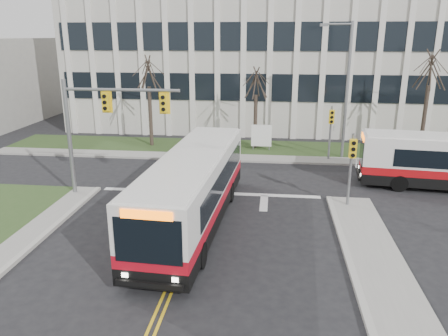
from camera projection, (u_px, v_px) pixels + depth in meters
The scene contains 13 objects.
ground at pixel (178, 269), 16.24m from camera, with size 120.00×120.00×0.00m, color black.
sidewalk_cross at pixel (296, 160), 30.10m from camera, with size 44.00×1.60×0.14m, color #9E9B93.
building_lawn at pixel (295, 150), 32.77m from camera, with size 44.00×5.00×0.12m, color #2F481F.
office_building at pixel (293, 60), 42.42m from camera, with size 40.00×16.00×12.00m, color #B8B5AA.
mast_arm_signal at pixel (98, 118), 22.40m from camera, with size 6.11×0.38×6.20m.
signal_pole_near at pixel (352, 160), 21.27m from camera, with size 0.34×0.39×3.80m.
signal_pole_far at pixel (331, 125), 29.34m from camera, with size 0.34×0.39×3.80m.
streetlight at pixel (345, 84), 29.22m from camera, with size 2.15×0.25×9.20m.
directory_sign at pixel (261, 136), 32.24m from camera, with size 1.50×0.12×2.00m.
tree_left at pixel (148, 74), 32.37m from camera, with size 1.80×1.80×7.70m.
tree_mid at pixel (256, 84), 31.87m from camera, with size 1.80×1.80×6.82m.
tree_right at pixel (430, 72), 30.07m from camera, with size 1.80×1.80×8.25m.
bus_main at pixel (194, 191), 19.69m from camera, with size 2.62×12.10×3.23m, color silver, non-canonical shape.
Camera 1 is at (3.35, -14.12, 8.37)m, focal length 35.00 mm.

